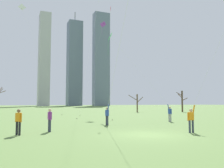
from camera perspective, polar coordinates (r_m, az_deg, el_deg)
name	(u,v)px	position (r m, az deg, el deg)	size (l,w,h in m)	color
ground_plane	(148,135)	(15.26, 8.89, -12.15)	(400.00, 400.00, 0.00)	#5B7A3D
kite_flyer_midfield_right_red	(201,92)	(17.47, 21.02, -1.92)	(6.75, 0.55, 12.11)	#33384C
kite_flyer_foreground_left_teal	(115,75)	(18.42, 0.65, 2.25)	(2.47, 12.76, 15.20)	#33384C
kite_flyer_midfield_center_green	(150,87)	(27.59, 9.22, -0.80)	(3.53, 10.58, 12.27)	gray
bystander_watching_nearby	(50,119)	(17.02, -14.99, -8.21)	(0.25, 0.50, 1.62)	#33384C
bystander_strolling_midfield	(18,121)	(15.84, -21.89, -8.31)	(0.39, 0.38, 1.62)	black
distant_kite_drifting_right_purple	(102,31)	(41.98, -2.58, 12.90)	(5.20, 2.39, 16.41)	purple
distant_kite_low_near_trees_pink	(111,23)	(31.22, -0.32, 14.77)	(0.89, 2.62, 14.79)	pink
distant_kite_high_overhead_white	(25,14)	(43.22, -20.57, 15.71)	(7.48, 1.03, 18.63)	white
bare_tree_right_of_center	(137,102)	(51.46, 6.12, -4.39)	(2.65, 2.51, 3.92)	brown
bare_tree_far_right_edge	(182,101)	(54.04, 16.75, -3.88)	(2.21, 1.72, 4.70)	#4C3828
skyline_wide_slab	(101,59)	(167.97, -2.69, 6.13)	(11.12, 6.74, 66.80)	slate
skyline_mid_tower_left	(74,63)	(172.32, -9.17, 5.02)	(9.94, 9.72, 69.16)	slate
skyline_slender_spire	(44,59)	(161.26, -16.26, 5.81)	(7.07, 9.94, 61.52)	#B2B2B7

